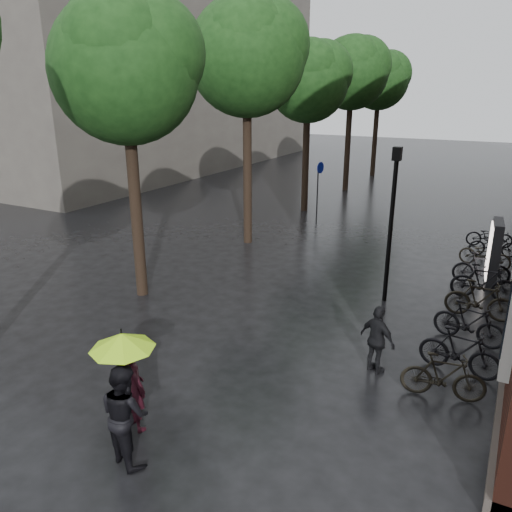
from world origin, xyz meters
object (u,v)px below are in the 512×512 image
Objects in this scene: person_black at (125,414)px; ad_lightbox at (494,253)px; parked_bicycles at (480,282)px; lamp_post at (392,211)px; person_burgundy at (133,388)px; pedestrian_walking at (377,340)px.

ad_lightbox reaches higher than person_black.
parked_bicycles is 3.47m from lamp_post.
parked_bicycles is (4.76, 9.13, -0.32)m from person_burgundy.
lamp_post reaches higher than pedestrian_walking.
lamp_post reaches higher than person_black.
person_black is at bearing 139.72° from person_burgundy.
person_burgundy is at bearing -120.58° from ad_lightbox.
person_black reaches higher than parked_bicycles.
ad_lightbox is 4.11m from lamp_post.
lamp_post reaches higher than ad_lightbox.
ad_lightbox is (0.21, 1.33, 0.51)m from parked_bicycles.
person_burgundy is at bearing -107.75° from lamp_post.
pedestrian_walking is at bearing -106.07° from parked_bicycles.
ad_lightbox reaches higher than person_burgundy.
person_burgundy is 4.99m from pedestrian_walking.
person_burgundy is 0.81m from person_black.
ad_lightbox is (4.53, 11.14, 0.13)m from person_black.
person_black is 1.15× the size of pedestrian_walking.
parked_bicycles is 1.44m from ad_lightbox.
person_black is (0.44, -0.68, 0.06)m from person_burgundy.
parked_bicycles is 2.77× the size of lamp_post.
ad_lightbox reaches higher than parked_bicycles.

